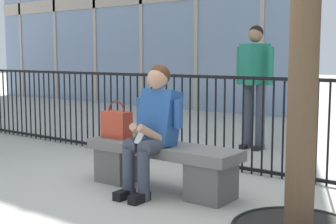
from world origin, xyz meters
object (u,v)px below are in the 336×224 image
object	(u,v)px
seated_person_with_phone	(153,125)
bystander_at_railing	(254,77)
stone_bench	(162,162)
handbag_on_bench	(117,124)

from	to	relation	value
seated_person_with_phone	bystander_at_railing	xyz separation A→B (m)	(-0.24, 2.52, 0.35)
seated_person_with_phone	bystander_at_railing	size ratio (longest dim) A/B	0.71
stone_bench	handbag_on_bench	size ratio (longest dim) A/B	4.11
stone_bench	seated_person_with_phone	xyz separation A→B (m)	(0.00, -0.13, 0.38)
stone_bench	bystander_at_railing	xyz separation A→B (m)	(-0.24, 2.40, 0.73)
stone_bench	seated_person_with_phone	world-z (taller)	seated_person_with_phone
seated_person_with_phone	bystander_at_railing	world-z (taller)	bystander_at_railing
handbag_on_bench	bystander_at_railing	world-z (taller)	bystander_at_railing
handbag_on_bench	bystander_at_railing	bearing A→B (deg)	81.86
seated_person_with_phone	bystander_at_railing	distance (m)	2.56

